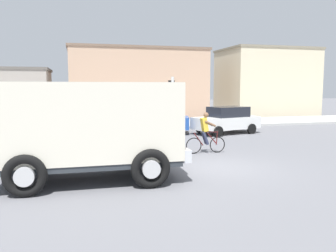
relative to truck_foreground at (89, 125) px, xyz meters
The scene contains 9 objects.
ground_plane 4.57m from the truck_foreground, ahead, with size 120.00×120.00×0.00m, color slate.
sidewalk_far 14.63m from the truck_foreground, 73.11° to the left, with size 80.00×5.00×0.16m, color #ADADA8.
truck_foreground is the anchor object (origin of this frame).
cyclist 5.77m from the truck_foreground, 32.43° to the left, with size 1.73×0.50×1.72m.
traffic_light_pole 5.40m from the truck_foreground, 47.73° to the left, with size 0.24×0.43×3.20m.
car_red_near 11.88m from the truck_foreground, 46.01° to the left, with size 4.30×2.67×1.60m.
car_white_mid 10.46m from the truck_foreground, 66.61° to the left, with size 4.31×2.69×1.60m.
building_mid_block 21.70m from the truck_foreground, 76.79° to the left, with size 12.01×6.69×6.13m.
building_corner_right 27.68m from the truck_foreground, 49.33° to the left, with size 8.77×6.34×6.49m.
Camera 1 is at (-4.55, -10.90, 2.78)m, focal length 37.01 mm.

